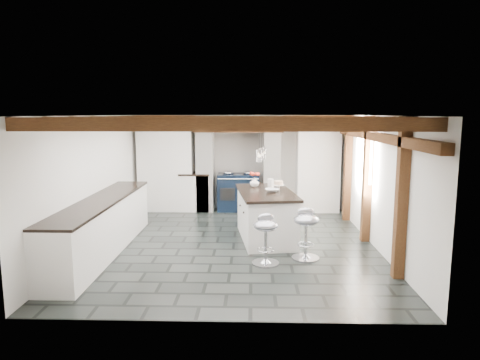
{
  "coord_description": "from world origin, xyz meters",
  "views": [
    {
      "loc": [
        0.32,
        -7.53,
        2.33
      ],
      "look_at": [
        0.1,
        0.4,
        1.1
      ],
      "focal_mm": 32.0,
      "sensor_mm": 36.0,
      "label": 1
    }
  ],
  "objects_px": {
    "kitchen_island": "(266,214)",
    "bar_stool_near": "(306,228)",
    "bar_stool_far": "(266,233)",
    "range_cooker": "(239,191)"
  },
  "relations": [
    {
      "from": "range_cooker",
      "to": "bar_stool_near",
      "type": "relative_size",
      "value": 1.2
    },
    {
      "from": "bar_stool_near",
      "to": "bar_stool_far",
      "type": "bearing_deg",
      "value": -159.11
    },
    {
      "from": "bar_stool_near",
      "to": "bar_stool_far",
      "type": "xyz_separation_m",
      "value": [
        -0.66,
        -0.26,
        -0.02
      ]
    },
    {
      "from": "range_cooker",
      "to": "bar_stool_far",
      "type": "xyz_separation_m",
      "value": [
        0.54,
        -3.77,
        0.03
      ]
    },
    {
      "from": "range_cooker",
      "to": "bar_stool_far",
      "type": "bearing_deg",
      "value": -81.85
    },
    {
      "from": "kitchen_island",
      "to": "bar_stool_near",
      "type": "relative_size",
      "value": 2.35
    },
    {
      "from": "range_cooker",
      "to": "bar_stool_far",
      "type": "relative_size",
      "value": 1.26
    },
    {
      "from": "bar_stool_near",
      "to": "kitchen_island",
      "type": "bearing_deg",
      "value": 117.93
    },
    {
      "from": "range_cooker",
      "to": "kitchen_island",
      "type": "height_order",
      "value": "kitchen_island"
    },
    {
      "from": "kitchen_island",
      "to": "bar_stool_near",
      "type": "xyz_separation_m",
      "value": [
        0.61,
        -1.12,
        0.05
      ]
    }
  ]
}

